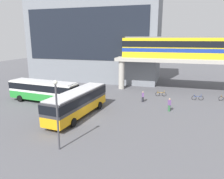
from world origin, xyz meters
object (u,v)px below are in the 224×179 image
(train, at_px, (194,47))
(bus_main, at_px, (78,101))
(pedestrian_by_bike_rack, at_px, (143,97))
(bicycle_orange, at_px, (161,94))
(station_building, at_px, (95,39))
(pedestrian_waiting_near_stop, at_px, (169,105))
(bus_secondary, at_px, (43,89))
(bicycle_blue, at_px, (198,98))

(train, height_order, bus_main, train)
(bus_main, bearing_deg, pedestrian_by_bike_rack, 50.77)
(train, distance_m, bicycle_orange, 10.67)
(station_building, distance_m, pedestrian_waiting_near_stop, 27.82)
(train, bearing_deg, bus_main, -128.19)
(train, relative_size, bus_secondary, 2.29)
(pedestrian_by_bike_rack, distance_m, pedestrian_waiting_near_stop, 5.19)
(bus_main, height_order, pedestrian_waiting_near_stop, bus_main)
(station_building, xyz_separation_m, bicycle_blue, (21.85, -12.98, -8.95))
(bus_secondary, distance_m, pedestrian_by_bike_rack, 15.07)
(station_building, bearing_deg, bus_main, -74.29)
(station_building, bearing_deg, pedestrian_waiting_near_stop, -47.97)
(bus_secondary, xyz_separation_m, bicycle_orange, (16.84, 8.47, -1.63))
(station_building, height_order, bicycle_blue, station_building)
(pedestrian_by_bike_rack, bearing_deg, bus_secondary, -163.49)
(station_building, height_order, bus_secondary, station_building)
(bus_secondary, height_order, bicycle_blue, bus_secondary)
(bicycle_blue, bearing_deg, bicycle_orange, 172.06)
(station_building, bearing_deg, bus_secondary, -91.82)
(bus_secondary, distance_m, bicycle_orange, 18.92)
(bicycle_blue, height_order, pedestrian_by_bike_rack, pedestrian_by_bike_rack)
(bus_secondary, relative_size, pedestrian_by_bike_rack, 6.80)
(station_building, distance_m, train, 22.27)
(train, xyz_separation_m, bus_secondary, (-21.89, -14.11, -5.89))
(bicycle_blue, distance_m, pedestrian_waiting_near_stop, 7.88)
(bus_main, relative_size, bicycle_orange, 6.29)
(bus_main, bearing_deg, bicycle_blue, 38.21)
(bicycle_orange, distance_m, pedestrian_waiting_near_stop, 7.68)
(pedestrian_waiting_near_stop, bearing_deg, bus_main, -155.05)
(station_building, xyz_separation_m, bus_main, (6.95, -24.71, -7.32))
(bicycle_blue, height_order, bicycle_orange, same)
(bus_main, bearing_deg, bicycle_orange, 53.60)
(bicycle_orange, bearing_deg, pedestrian_waiting_near_stop, -78.22)
(bicycle_orange, bearing_deg, bus_secondary, -153.30)
(bus_main, height_order, bus_secondary, same)
(bicycle_orange, xyz_separation_m, pedestrian_waiting_near_stop, (1.56, -7.50, 0.49))
(bus_main, xyz_separation_m, bicycle_orange, (9.23, 12.52, -1.63))
(station_building, relative_size, pedestrian_by_bike_rack, 17.63)
(train, height_order, bicycle_orange, train)
(station_building, xyz_separation_m, train, (21.24, -6.54, -1.44))
(pedestrian_by_bike_rack, bearing_deg, train, 52.72)
(train, distance_m, bus_main, 23.85)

